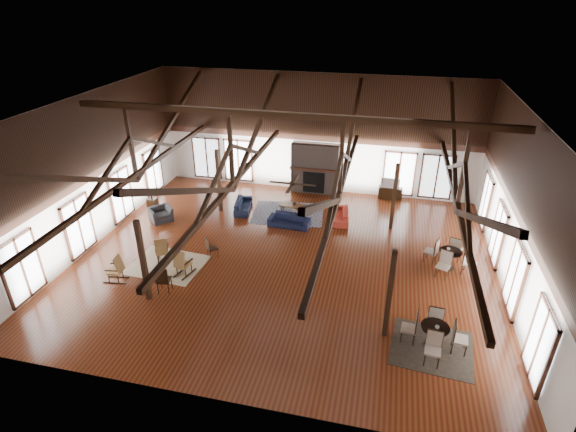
% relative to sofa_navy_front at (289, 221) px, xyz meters
% --- Properties ---
extents(floor, '(16.00, 16.00, 0.00)m').
position_rel_sofa_navy_front_xyz_m(floor, '(0.45, -2.70, -0.27)').
color(floor, '#613114').
rests_on(floor, ground).
extents(ceiling, '(16.00, 14.00, 0.02)m').
position_rel_sofa_navy_front_xyz_m(ceiling, '(0.45, -2.70, 5.73)').
color(ceiling, black).
rests_on(ceiling, wall_back).
extents(wall_back, '(16.00, 0.02, 6.00)m').
position_rel_sofa_navy_front_xyz_m(wall_back, '(0.45, 4.30, 2.73)').
color(wall_back, white).
rests_on(wall_back, floor).
extents(wall_front, '(16.00, 0.02, 6.00)m').
position_rel_sofa_navy_front_xyz_m(wall_front, '(0.45, -9.70, 2.73)').
color(wall_front, white).
rests_on(wall_front, floor).
extents(wall_left, '(0.02, 14.00, 6.00)m').
position_rel_sofa_navy_front_xyz_m(wall_left, '(-7.55, -2.70, 2.73)').
color(wall_left, white).
rests_on(wall_left, floor).
extents(wall_right, '(0.02, 14.00, 6.00)m').
position_rel_sofa_navy_front_xyz_m(wall_right, '(8.45, -2.70, 2.73)').
color(wall_right, white).
rests_on(wall_right, floor).
extents(roof_truss, '(15.60, 14.07, 3.14)m').
position_rel_sofa_navy_front_xyz_m(roof_truss, '(0.45, -2.70, 3.76)').
color(roof_truss, '#311C0D').
rests_on(roof_truss, wall_back).
extents(post_grid, '(8.16, 7.16, 3.05)m').
position_rel_sofa_navy_front_xyz_m(post_grid, '(0.45, -2.70, 1.25)').
color(post_grid, '#311C0D').
rests_on(post_grid, floor).
extents(fireplace, '(2.50, 0.69, 2.60)m').
position_rel_sofa_navy_front_xyz_m(fireplace, '(0.45, 3.97, 1.02)').
color(fireplace, brown).
rests_on(fireplace, floor).
extents(ceiling_fan, '(1.60, 1.60, 0.75)m').
position_rel_sofa_navy_front_xyz_m(ceiling_fan, '(0.95, -3.70, 3.46)').
color(ceiling_fan, black).
rests_on(ceiling_fan, roof_truss).
extents(sofa_navy_front, '(1.90, 0.83, 0.54)m').
position_rel_sofa_navy_front_xyz_m(sofa_navy_front, '(0.00, 0.00, 0.00)').
color(sofa_navy_front, black).
rests_on(sofa_navy_front, floor).
extents(sofa_navy_left, '(1.83, 0.97, 0.51)m').
position_rel_sofa_navy_front_xyz_m(sofa_navy_left, '(-2.51, 1.08, -0.02)').
color(sofa_navy_left, black).
rests_on(sofa_navy_left, floor).
extents(sofa_orange, '(1.79, 0.88, 0.50)m').
position_rel_sofa_navy_front_xyz_m(sofa_orange, '(2.19, 1.10, -0.02)').
color(sofa_orange, '#B43122').
rests_on(sofa_orange, floor).
extents(coffee_table, '(1.27, 0.83, 0.45)m').
position_rel_sofa_navy_front_xyz_m(coffee_table, '(-0.12, 1.26, 0.12)').
color(coffee_table, brown).
rests_on(coffee_table, floor).
extents(vase, '(0.24, 0.24, 0.20)m').
position_rel_sofa_navy_front_xyz_m(vase, '(-0.04, 1.29, 0.28)').
color(vase, '#B2B2B2').
rests_on(vase, coffee_table).
extents(armchair, '(1.28, 1.29, 0.63)m').
position_rel_sofa_navy_front_xyz_m(armchair, '(-5.86, -0.79, 0.04)').
color(armchair, '#2C2C2E').
rests_on(armchair, floor).
extents(side_table_lamp, '(0.42, 0.42, 1.06)m').
position_rel_sofa_navy_front_xyz_m(side_table_lamp, '(-6.80, 0.20, 0.13)').
color(side_table_lamp, black).
rests_on(side_table_lamp, floor).
extents(rocking_chair_a, '(0.73, 0.91, 1.04)m').
position_rel_sofa_navy_front_xyz_m(rocking_chair_a, '(-4.16, -3.96, 0.22)').
color(rocking_chair_a, '#9D6E3B').
rests_on(rocking_chair_a, floor).
extents(rocking_chair_b, '(0.63, 0.93, 1.09)m').
position_rel_sofa_navy_front_xyz_m(rocking_chair_b, '(-3.01, -4.65, 0.24)').
color(rocking_chair_b, '#9D6E3B').
rests_on(rocking_chair_b, floor).
extents(rocking_chair_c, '(0.87, 0.53, 1.06)m').
position_rel_sofa_navy_front_xyz_m(rocking_chair_c, '(-5.15, -5.49, 0.23)').
color(rocking_chair_c, '#9D6E3B').
rests_on(rocking_chair_c, floor).
extents(side_chair_a, '(0.53, 0.53, 0.88)m').
position_rel_sofa_navy_front_xyz_m(side_chair_a, '(-2.45, -3.26, 0.24)').
color(side_chair_a, black).
rests_on(side_chair_a, floor).
extents(side_chair_b, '(0.53, 0.53, 1.09)m').
position_rel_sofa_navy_front_xyz_m(side_chair_b, '(-3.16, -5.82, 0.36)').
color(side_chair_b, black).
rests_on(side_chair_b, floor).
extents(cafe_table_near, '(1.97, 1.97, 1.01)m').
position_rel_sofa_navy_front_xyz_m(cafe_table_near, '(5.87, -6.37, 0.24)').
color(cafe_table_near, black).
rests_on(cafe_table_near, floor).
extents(cafe_table_far, '(1.97, 1.97, 1.02)m').
position_rel_sofa_navy_front_xyz_m(cafe_table_far, '(6.69, -1.89, 0.24)').
color(cafe_table_far, black).
rests_on(cafe_table_far, floor).
extents(cup_near, '(0.15, 0.15, 0.09)m').
position_rel_sofa_navy_front_xyz_m(cup_near, '(5.91, -6.45, 0.51)').
color(cup_near, '#B2B2B2').
rests_on(cup_near, cafe_table_near).
extents(cup_far, '(0.13, 0.13, 0.09)m').
position_rel_sofa_navy_front_xyz_m(cup_far, '(6.60, -1.79, 0.51)').
color(cup_far, '#B2B2B2').
rests_on(cup_far, cafe_table_far).
extents(tv_console, '(1.16, 0.44, 0.58)m').
position_rel_sofa_navy_front_xyz_m(tv_console, '(4.33, 4.05, 0.02)').
color(tv_console, black).
rests_on(tv_console, floor).
extents(television, '(0.93, 0.18, 0.53)m').
position_rel_sofa_navy_front_xyz_m(television, '(4.28, 4.05, 0.58)').
color(television, '#B2B2B2').
rests_on(television, tv_console).
extents(rug_tan, '(2.90, 2.36, 0.01)m').
position_rel_sofa_navy_front_xyz_m(rug_tan, '(-3.91, -4.14, -0.27)').
color(rug_tan, tan).
rests_on(rug_tan, floor).
extents(rug_navy, '(3.55, 2.83, 0.01)m').
position_rel_sofa_navy_front_xyz_m(rug_navy, '(-0.31, 1.19, -0.27)').
color(rug_navy, '#171C41').
rests_on(rug_navy, floor).
extents(rug_dark, '(2.55, 2.35, 0.01)m').
position_rel_sofa_navy_front_xyz_m(rug_dark, '(5.86, -6.49, -0.27)').
color(rug_dark, black).
rests_on(rug_dark, floor).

